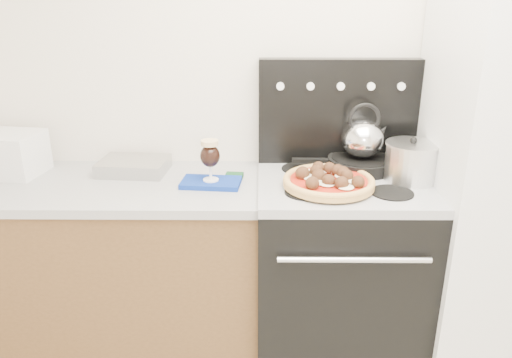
{
  "coord_description": "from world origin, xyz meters",
  "views": [
    {
      "loc": [
        -0.29,
        -0.91,
        1.71
      ],
      "look_at": [
        -0.31,
        1.05,
        0.97
      ],
      "focal_mm": 35.0,
      "sensor_mm": 36.0,
      "label": 1
    }
  ],
  "objects_px": {
    "stock_pot": "(411,163)",
    "pizza_pan": "(328,187)",
    "base_cabinet": "(110,272)",
    "stove_body": "(337,274)",
    "fridge": "(504,177)",
    "skillet": "(361,164)",
    "beer_glass": "(210,160)",
    "tea_kettle": "(363,136)",
    "oven_mitt": "(211,183)",
    "pizza": "(329,179)",
    "toaster_oven": "(7,153)"
  },
  "relations": [
    {
      "from": "base_cabinet",
      "to": "fridge",
      "type": "bearing_deg",
      "value": -1.59
    },
    {
      "from": "skillet",
      "to": "base_cabinet",
      "type": "bearing_deg",
      "value": -173.98
    },
    {
      "from": "toaster_oven",
      "to": "base_cabinet",
      "type": "bearing_deg",
      "value": -4.94
    },
    {
      "from": "stove_body",
      "to": "oven_mitt",
      "type": "xyz_separation_m",
      "value": [
        -0.59,
        -0.01,
        0.47
      ]
    },
    {
      "from": "pizza",
      "to": "oven_mitt",
      "type": "bearing_deg",
      "value": 170.99
    },
    {
      "from": "beer_glass",
      "to": "oven_mitt",
      "type": "bearing_deg",
      "value": 0.0
    },
    {
      "from": "skillet",
      "to": "stock_pot",
      "type": "xyz_separation_m",
      "value": [
        0.19,
        -0.15,
        0.05
      ]
    },
    {
      "from": "tea_kettle",
      "to": "pizza_pan",
      "type": "bearing_deg",
      "value": -112.32
    },
    {
      "from": "beer_glass",
      "to": "pizza_pan",
      "type": "bearing_deg",
      "value": -9.01
    },
    {
      "from": "beer_glass",
      "to": "pizza",
      "type": "height_order",
      "value": "beer_glass"
    },
    {
      "from": "stock_pot",
      "to": "pizza_pan",
      "type": "bearing_deg",
      "value": -165.6
    },
    {
      "from": "pizza_pan",
      "to": "stock_pot",
      "type": "bearing_deg",
      "value": 14.4
    },
    {
      "from": "stove_body",
      "to": "fridge",
      "type": "height_order",
      "value": "fridge"
    },
    {
      "from": "pizza",
      "to": "stock_pot",
      "type": "distance_m",
      "value": 0.39
    },
    {
      "from": "beer_glass",
      "to": "stock_pot",
      "type": "xyz_separation_m",
      "value": [
        0.89,
        0.01,
        -0.02
      ]
    },
    {
      "from": "oven_mitt",
      "to": "pizza_pan",
      "type": "height_order",
      "value": "pizza_pan"
    },
    {
      "from": "base_cabinet",
      "to": "skillet",
      "type": "bearing_deg",
      "value": 6.02
    },
    {
      "from": "pizza_pan",
      "to": "pizza",
      "type": "height_order",
      "value": "pizza"
    },
    {
      "from": "base_cabinet",
      "to": "stove_body",
      "type": "height_order",
      "value": "stove_body"
    },
    {
      "from": "base_cabinet",
      "to": "fridge",
      "type": "xyz_separation_m",
      "value": [
        1.8,
        -0.05,
        0.52
      ]
    },
    {
      "from": "beer_glass",
      "to": "skillet",
      "type": "bearing_deg",
      "value": 13.09
    },
    {
      "from": "toaster_oven",
      "to": "stock_pot",
      "type": "height_order",
      "value": "toaster_oven"
    },
    {
      "from": "fridge",
      "to": "tea_kettle",
      "type": "xyz_separation_m",
      "value": [
        -0.59,
        0.18,
        0.14
      ]
    },
    {
      "from": "tea_kettle",
      "to": "pizza",
      "type": "bearing_deg",
      "value": -112.32
    },
    {
      "from": "oven_mitt",
      "to": "pizza",
      "type": "relative_size",
      "value": 0.67
    },
    {
      "from": "stove_body",
      "to": "beer_glass",
      "type": "height_order",
      "value": "beer_glass"
    },
    {
      "from": "fridge",
      "to": "toaster_oven",
      "type": "xyz_separation_m",
      "value": [
        -2.26,
        0.16,
        0.05
      ]
    },
    {
      "from": "oven_mitt",
      "to": "beer_glass",
      "type": "xyz_separation_m",
      "value": [
        0.0,
        0.0,
        0.11
      ]
    },
    {
      "from": "base_cabinet",
      "to": "tea_kettle",
      "type": "xyz_separation_m",
      "value": [
        1.21,
        0.13,
        0.66
      ]
    },
    {
      "from": "fridge",
      "to": "beer_glass",
      "type": "bearing_deg",
      "value": 179.31
    },
    {
      "from": "beer_glass",
      "to": "tea_kettle",
      "type": "relative_size",
      "value": 0.87
    },
    {
      "from": "base_cabinet",
      "to": "toaster_oven",
      "type": "bearing_deg",
      "value": 166.43
    },
    {
      "from": "beer_glass",
      "to": "skillet",
      "type": "distance_m",
      "value": 0.72
    },
    {
      "from": "skillet",
      "to": "tea_kettle",
      "type": "xyz_separation_m",
      "value": [
        -0.0,
        0.0,
        0.14
      ]
    },
    {
      "from": "stove_body",
      "to": "pizza",
      "type": "bearing_deg",
      "value": -130.97
    },
    {
      "from": "base_cabinet",
      "to": "toaster_oven",
      "type": "height_order",
      "value": "toaster_oven"
    },
    {
      "from": "base_cabinet",
      "to": "fridge",
      "type": "height_order",
      "value": "fridge"
    },
    {
      "from": "stove_body",
      "to": "fridge",
      "type": "xyz_separation_m",
      "value": [
        0.7,
        -0.03,
        0.51
      ]
    },
    {
      "from": "stove_body",
      "to": "tea_kettle",
      "type": "distance_m",
      "value": 0.67
    },
    {
      "from": "beer_glass",
      "to": "tea_kettle",
      "type": "xyz_separation_m",
      "value": [
        0.7,
        0.16,
        0.07
      ]
    },
    {
      "from": "pizza_pan",
      "to": "stock_pot",
      "type": "distance_m",
      "value": 0.39
    },
    {
      "from": "toaster_oven",
      "to": "beer_glass",
      "type": "distance_m",
      "value": 0.98
    },
    {
      "from": "pizza",
      "to": "stock_pot",
      "type": "relative_size",
      "value": 1.73
    },
    {
      "from": "base_cabinet",
      "to": "stove_body",
      "type": "relative_size",
      "value": 1.65
    },
    {
      "from": "pizza_pan",
      "to": "base_cabinet",
      "type": "bearing_deg",
      "value": 173.56
    },
    {
      "from": "base_cabinet",
      "to": "skillet",
      "type": "height_order",
      "value": "skillet"
    },
    {
      "from": "pizza",
      "to": "stock_pot",
      "type": "xyz_separation_m",
      "value": [
        0.37,
        0.1,
        0.04
      ]
    },
    {
      "from": "toaster_oven",
      "to": "stock_pot",
      "type": "relative_size",
      "value": 1.4
    },
    {
      "from": "toaster_oven",
      "to": "pizza_pan",
      "type": "distance_m",
      "value": 1.5
    },
    {
      "from": "pizza",
      "to": "stove_body",
      "type": "bearing_deg",
      "value": 49.03
    }
  ]
}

